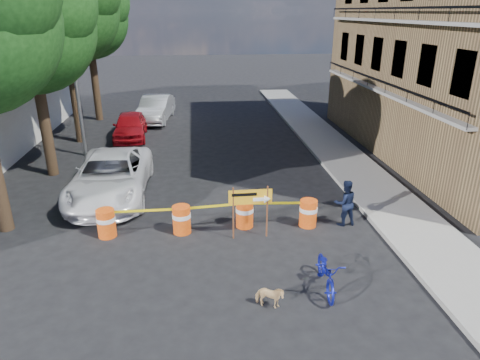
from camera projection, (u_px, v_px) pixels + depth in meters
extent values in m
plane|color=black|center=(222.00, 250.00, 12.57)|extent=(120.00, 120.00, 0.00)
cube|color=gray|center=(354.00, 170.00, 18.70)|extent=(2.40, 40.00, 0.15)
cube|color=olive|center=(478.00, 24.00, 18.93)|extent=(8.00, 16.00, 12.00)
cylinder|color=#332316|center=(44.00, 120.00, 17.50)|extent=(0.44, 0.44, 4.76)
sphere|color=#143E11|center=(28.00, 28.00, 16.19)|extent=(5.00, 5.00, 5.00)
sphere|color=#143E11|center=(44.00, 3.00, 15.50)|extent=(3.75, 3.75, 3.75)
sphere|color=#143E11|center=(17.00, 45.00, 16.94)|extent=(3.50, 3.50, 3.50)
cylinder|color=#332316|center=(74.00, 92.00, 22.02)|extent=(0.44, 0.44, 5.32)
sphere|color=#143E11|center=(62.00, 8.00, 20.55)|extent=(5.40, 5.40, 5.40)
sphere|color=#143E11|center=(52.00, 25.00, 21.38)|extent=(3.78, 3.78, 3.78)
cylinder|color=#332316|center=(95.00, 81.00, 26.72)|extent=(0.44, 0.44, 4.93)
sphere|color=#143E11|center=(87.00, 18.00, 25.35)|extent=(4.80, 4.80, 4.80)
sphere|color=#143E11|center=(98.00, 2.00, 24.67)|extent=(3.60, 3.60, 3.60)
sphere|color=#143E11|center=(79.00, 30.00, 26.10)|extent=(3.36, 3.36, 3.36)
cylinder|color=gray|center=(74.00, 71.00, 19.29)|extent=(0.16, 0.16, 8.00)
cylinder|color=#E8430D|center=(106.00, 223.00, 13.17)|extent=(0.56, 0.56, 0.90)
cylinder|color=white|center=(106.00, 219.00, 13.11)|extent=(0.58, 0.58, 0.14)
cylinder|color=#E8430D|center=(182.00, 220.00, 13.39)|extent=(0.56, 0.56, 0.90)
cylinder|color=white|center=(181.00, 215.00, 13.34)|extent=(0.58, 0.58, 0.14)
cylinder|color=#E8430D|center=(245.00, 214.00, 13.77)|extent=(0.56, 0.56, 0.90)
cylinder|color=white|center=(245.00, 210.00, 13.72)|extent=(0.58, 0.58, 0.14)
cylinder|color=#E8430D|center=(308.00, 213.00, 13.82)|extent=(0.56, 0.56, 0.90)
cylinder|color=white|center=(308.00, 209.00, 13.76)|extent=(0.58, 0.58, 0.14)
cylinder|color=#592D19|center=(233.00, 214.00, 12.89)|extent=(0.05, 0.05, 1.69)
cylinder|color=#592D19|center=(267.00, 212.00, 13.01)|extent=(0.05, 0.05, 1.69)
cube|color=#F5A215|center=(250.00, 197.00, 12.76)|extent=(1.32, 0.05, 0.47)
cube|color=white|center=(259.00, 199.00, 12.81)|extent=(0.38, 0.02, 0.11)
cone|color=white|center=(268.00, 199.00, 12.84)|extent=(0.21, 0.25, 0.24)
cube|color=black|center=(244.00, 195.00, 12.69)|extent=(0.75, 0.02, 0.09)
imported|color=black|center=(345.00, 203.00, 13.80)|extent=(0.81, 0.67, 1.55)
imported|color=#141BA4|center=(328.00, 258.00, 10.49)|extent=(0.71, 1.00, 1.81)
imported|color=#E3BD82|center=(269.00, 297.00, 10.02)|extent=(0.77, 0.54, 0.59)
imported|color=white|center=(111.00, 176.00, 15.90)|extent=(2.68, 5.79, 1.61)
imported|color=#A50D16|center=(130.00, 126.00, 23.30)|extent=(1.91, 4.24, 1.41)
imported|color=#B5B7BD|center=(156.00, 108.00, 27.04)|extent=(2.28, 4.97, 1.58)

